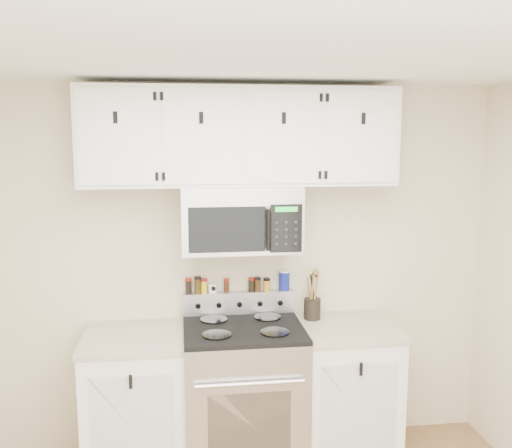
# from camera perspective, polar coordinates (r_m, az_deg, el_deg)

# --- Properties ---
(back_wall) EXTENTS (3.50, 0.01, 2.50)m
(back_wall) POSITION_cam_1_polar(r_m,az_deg,el_deg) (3.92, -1.81, -4.53)
(back_wall) COLOR beige
(back_wall) RESTS_ON floor
(ceiling) EXTENTS (3.50, 3.50, 0.01)m
(ceiling) POSITION_cam_1_polar(r_m,az_deg,el_deg) (2.11, 3.06, 18.02)
(ceiling) COLOR white
(ceiling) RESTS_ON back_wall
(range) EXTENTS (0.76, 0.65, 1.10)m
(range) POSITION_cam_1_polar(r_m,az_deg,el_deg) (3.88, -1.26, -16.67)
(range) COLOR #B7B7BA
(range) RESTS_ON floor
(base_cabinet_left) EXTENTS (0.64, 0.62, 0.92)m
(base_cabinet_left) POSITION_cam_1_polar(r_m,az_deg,el_deg) (3.90, -11.88, -17.11)
(base_cabinet_left) COLOR white
(base_cabinet_left) RESTS_ON floor
(base_cabinet_right) EXTENTS (0.64, 0.62, 0.92)m
(base_cabinet_right) POSITION_cam_1_polar(r_m,az_deg,el_deg) (4.04, 8.89, -16.11)
(base_cabinet_right) COLOR white
(base_cabinet_right) RESTS_ON floor
(microwave) EXTENTS (0.76, 0.44, 0.42)m
(microwave) POSITION_cam_1_polar(r_m,az_deg,el_deg) (3.67, -1.53, 0.57)
(microwave) COLOR #9E9EA3
(microwave) RESTS_ON back_wall
(upper_cabinets) EXTENTS (2.00, 0.35, 0.62)m
(upper_cabinets) POSITION_cam_1_polar(r_m,az_deg,el_deg) (3.65, -1.61, 8.73)
(upper_cabinets) COLOR white
(upper_cabinets) RESTS_ON back_wall
(utensil_crock) EXTENTS (0.11, 0.11, 0.33)m
(utensil_crock) POSITION_cam_1_polar(r_m,az_deg,el_deg) (3.93, 5.64, -8.26)
(utensil_crock) COLOR black
(utensil_crock) RESTS_ON base_cabinet_right
(kitchen_timer) EXTENTS (0.06, 0.06, 0.06)m
(kitchen_timer) POSITION_cam_1_polar(r_m,az_deg,el_deg) (3.91, -4.28, -6.42)
(kitchen_timer) COLOR white
(kitchen_timer) RESTS_ON range
(salt_canister) EXTENTS (0.08, 0.08, 0.14)m
(salt_canister) POSITION_cam_1_polar(r_m,az_deg,el_deg) (3.95, 2.83, -5.65)
(salt_canister) COLOR navy
(salt_canister) RESTS_ON range
(spice_jar_0) EXTENTS (0.04, 0.04, 0.11)m
(spice_jar_0) POSITION_cam_1_polar(r_m,az_deg,el_deg) (3.89, -6.76, -6.16)
(spice_jar_0) COLOR black
(spice_jar_0) RESTS_ON range
(spice_jar_1) EXTENTS (0.05, 0.05, 0.11)m
(spice_jar_1) POSITION_cam_1_polar(r_m,az_deg,el_deg) (3.89, -5.84, -6.07)
(spice_jar_1) COLOR #402E0F
(spice_jar_1) RESTS_ON range
(spice_jar_2) EXTENTS (0.04, 0.04, 0.10)m
(spice_jar_2) POSITION_cam_1_polar(r_m,az_deg,el_deg) (3.90, -5.21, -6.17)
(spice_jar_2) COLOR yellow
(spice_jar_2) RESTS_ON range
(spice_jar_3) EXTENTS (0.04, 0.04, 0.10)m
(spice_jar_3) POSITION_cam_1_polar(r_m,az_deg,el_deg) (3.91, -2.98, -6.13)
(spice_jar_3) COLOR #3D1E0E
(spice_jar_3) RESTS_ON range
(spice_jar_4) EXTENTS (0.04, 0.04, 0.10)m
(spice_jar_4) POSITION_cam_1_polar(r_m,az_deg,el_deg) (3.92, -0.45, -6.05)
(spice_jar_4) COLOR black
(spice_jar_4) RESTS_ON range
(spice_jar_5) EXTENTS (0.04, 0.04, 0.10)m
(spice_jar_5) POSITION_cam_1_polar(r_m,az_deg,el_deg) (3.93, 0.16, -6.02)
(spice_jar_5) COLOR #42260F
(spice_jar_5) RESTS_ON range
(spice_jar_6) EXTENTS (0.04, 0.04, 0.09)m
(spice_jar_6) POSITION_cam_1_polar(r_m,az_deg,el_deg) (3.94, 1.08, -6.05)
(spice_jar_6) COLOR orange
(spice_jar_6) RESTS_ON range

